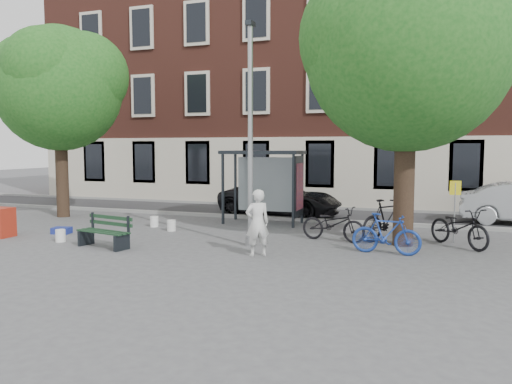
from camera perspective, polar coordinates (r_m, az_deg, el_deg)
The scene contains 21 objects.
ground at distance 14.00m, azimuth -0.63°, elevation -6.15°, with size 90.00×90.00×0.00m, color #4C4C4F.
road at distance 20.63m, azimuth 6.10°, elevation -2.52°, with size 40.00×4.00×0.01m, color #28282B.
curb_near at distance 18.70m, azimuth 4.67°, elevation -3.12°, with size 40.00×0.25×0.12m, color gray.
curb_far at distance 22.55m, azimuth 7.29°, elevation -1.73°, with size 40.00×0.25×0.12m, color gray.
building_row at distance 26.66m, azimuth 9.35°, elevation 14.26°, with size 30.00×8.00×14.00m, color brown.
lamppost at distance 13.73m, azimuth -0.65°, elevation 5.32°, with size 0.28×0.35×6.11m.
tree_right at distance 14.58m, azimuth 17.00°, elevation 16.29°, with size 5.76×5.60×8.20m.
tree_left at distance 21.06m, azimuth -21.79°, elevation 11.52°, with size 5.18×4.86×7.40m.
bus_shelter at distance 17.83m, azimuth 2.08°, elevation 2.49°, with size 2.85×1.45×2.62m.
painter at distance 12.57m, azimuth 0.16°, elevation -3.53°, with size 0.62×0.40×1.69m, color silver.
bench at distance 14.32m, azimuth -16.89°, elevation -4.53°, with size 1.73×0.87×0.85m.
bike_a at distance 14.75m, azimuth 8.82°, elevation -3.60°, with size 0.68×1.96×1.03m, color black.
bike_b at distance 13.24m, azimuth 14.66°, elevation -4.65°, with size 0.50×1.76×1.06m, color navy.
bike_c at distance 14.84m, azimuth 22.19°, elevation -3.74°, with size 0.73×2.09×1.10m, color black.
bike_d at distance 15.17m, azimuth 14.79°, elevation -3.07°, with size 0.58×2.06×1.24m, color black.
car_dark at distance 20.06m, azimuth 2.79°, elevation -0.76°, with size 2.26×4.90×1.36m, color black.
blue_crate at distance 17.08m, azimuth -21.33°, elevation -4.11°, with size 0.55×0.40×0.20m, color navy.
bucket_a at distance 15.61m, azimuth -21.44°, elevation -4.67°, with size 0.28×0.28×0.36m, color white.
bucket_b at distance 16.63m, azimuth -9.65°, elevation -3.80°, with size 0.28×0.28×0.36m, color white.
bucket_c at distance 17.59m, azimuth -11.55°, elevation -3.34°, with size 0.28×0.28×0.36m, color white.
notice_sign at distance 15.31m, azimuth 21.79°, elevation -0.73°, with size 0.31×0.04×1.79m.
Camera 1 is at (4.74, -12.89, 2.74)m, focal length 35.00 mm.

